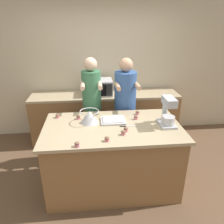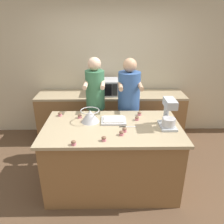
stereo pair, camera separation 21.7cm
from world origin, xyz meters
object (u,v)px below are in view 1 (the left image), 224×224
person_left (92,108)px  cupcake_4 (126,129)px  stand_mixer (168,113)px  cupcake_6 (78,117)px  microwave_oven (99,87)px  cupcake_7 (107,139)px  person_right (125,108)px  cupcake_1 (137,113)px  knife (127,126)px  baking_tray (113,120)px  cupcake_5 (77,144)px  cupcake_3 (136,117)px  cupcake_2 (58,116)px  cupcake_0 (123,133)px  mixing_bowl (89,116)px

person_left → cupcake_4: bearing=-65.4°
stand_mixer → cupcake_6: size_ratio=6.77×
microwave_oven → cupcake_7: (0.00, -1.77, -0.09)m
person_right → cupcake_1: 0.42m
microwave_oven → cupcake_7: 1.77m
knife → cupcake_7: size_ratio=3.86×
baking_tray → cupcake_6: cupcake_6 is taller
person_left → knife: bearing=-59.6°
cupcake_5 → stand_mixer: bearing=20.1°
microwave_oven → cupcake_3: 1.30m
cupcake_7 → microwave_oven: bearing=90.1°
baking_tray → cupcake_1: (0.38, 0.20, 0.01)m
microwave_oven → cupcake_2: 1.24m
cupcake_0 → cupcake_7: same height
cupcake_2 → cupcake_1: bearing=0.3°
cupcake_4 → cupcake_5: bearing=-153.1°
person_left → cupcake_4: (0.41, -0.89, 0.05)m
person_left → cupcake_3: size_ratio=30.19×
cupcake_0 → cupcake_3: bearing=60.5°
cupcake_1 → cupcake_3: 0.17m
baking_tray → cupcake_2: 0.80m
cupcake_4 → cupcake_7: (-0.25, -0.21, 0.00)m
cupcake_6 → cupcake_4: bearing=-34.8°
cupcake_5 → cupcake_7: same height
stand_mixer → cupcake_0: bearing=-161.1°
person_right → cupcake_5: size_ratio=29.92×
knife → cupcake_6: (-0.65, 0.29, 0.03)m
cupcake_3 → cupcake_7: same height
baking_tray → cupcake_5: size_ratio=5.86×
microwave_oven → cupcake_7: size_ratio=8.26×
knife → cupcake_2: (-0.94, 0.37, 0.03)m
microwave_oven → cupcake_6: (-0.35, -1.13, -0.09)m
person_right → cupcake_7: (-0.38, -1.11, 0.08)m
cupcake_4 → cupcake_2: bearing=151.2°
person_right → cupcake_0: (-0.17, -0.98, 0.08)m
stand_mixer → knife: stand_mixer is taller
cupcake_6 → knife: bearing=-24.3°
baking_tray → microwave_oven: size_ratio=0.71×
person_left → cupcake_2: size_ratio=30.19×
person_left → cupcake_3: 0.82m
knife → person_right: bearing=83.3°
baking_tray → cupcake_4: 0.33m
person_right → cupcake_4: bearing=-98.2°
mixing_bowl → knife: mixing_bowl is taller
person_right → stand_mixer: bearing=-60.3°
mixing_bowl → cupcake_6: size_ratio=4.52×
mixing_bowl → cupcake_1: bearing=16.0°
cupcake_1 → cupcake_4: (-0.25, -0.50, 0.00)m
cupcake_1 → cupcake_6: 0.86m
baking_tray → cupcake_3: size_ratio=5.86×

